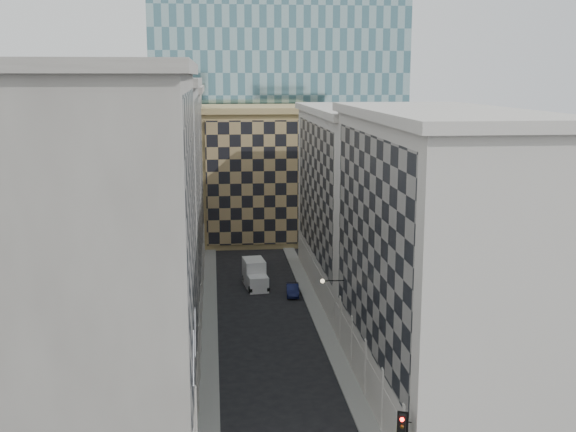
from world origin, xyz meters
TOP-DOWN VIEW (x-y plane):
  - sidewalk_west at (-5.25, 30.00)m, footprint 1.50×100.00m
  - sidewalk_east at (5.25, 30.00)m, footprint 1.50×100.00m
  - bldg_left_a at (-10.88, 11.00)m, footprint 10.80×22.80m
  - bldg_left_b at (-10.88, 33.00)m, footprint 10.80×22.80m
  - bldg_left_c at (-10.88, 55.00)m, footprint 10.80×22.80m
  - bldg_right_a at (10.88, 15.00)m, footprint 10.80×26.80m
  - bldg_right_b at (10.89, 42.00)m, footprint 10.80×28.80m
  - tan_block at (2.00, 67.90)m, footprint 16.80×14.80m
  - church_tower at (0.00, 82.00)m, footprint 7.20×7.20m
  - flagpoles_left at (-5.90, 6.00)m, footprint 0.10×6.33m
  - bracket_lamp at (4.38, 24.00)m, footprint 1.98×0.36m
  - box_truck at (-0.26, 43.81)m, footprint 2.74×5.54m
  - dark_car at (3.50, 40.08)m, footprint 1.57×3.78m
  - shop_sign at (5.22, 3.00)m, footprint 0.92×0.64m

SIDE VIEW (x-z plane):
  - sidewalk_west at x=-5.25m, z-range 0.00..0.15m
  - sidewalk_east at x=5.25m, z-range 0.00..0.15m
  - dark_car at x=3.50m, z-range 0.00..1.22m
  - box_truck at x=-0.26m, z-range -0.19..2.74m
  - shop_sign at x=5.22m, z-range 3.47..4.21m
  - bracket_lamp at x=4.38m, z-range 6.02..6.38m
  - flagpoles_left at x=-5.90m, z-range 6.83..9.17m
  - tan_block at x=2.00m, z-range 0.04..18.84m
  - bldg_right_b at x=10.89m, z-range 0.00..19.70m
  - bldg_right_a at x=10.88m, z-range -0.03..20.67m
  - bldg_left_c at x=-10.88m, z-range -0.02..21.68m
  - bldg_left_b at x=-10.88m, z-range -0.03..22.67m
  - bldg_left_a at x=-10.88m, z-range -0.03..23.67m
  - church_tower at x=0.00m, z-range 1.20..52.70m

